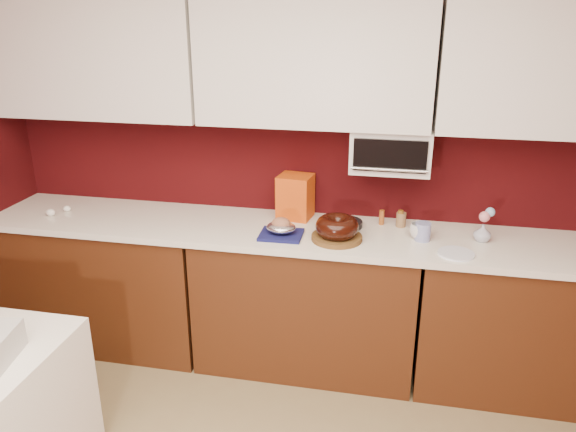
# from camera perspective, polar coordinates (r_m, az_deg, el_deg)

# --- Properties ---
(wall_back) EXTENTS (4.00, 0.02, 2.50)m
(wall_back) POSITION_cam_1_polar(r_m,az_deg,el_deg) (3.50, 2.95, 5.73)
(wall_back) COLOR #390709
(wall_back) RESTS_ON floor
(base_cabinet_left) EXTENTS (1.31, 0.58, 0.86)m
(base_cabinet_left) POSITION_cam_1_polar(r_m,az_deg,el_deg) (3.94, -17.67, -6.28)
(base_cabinet_left) COLOR #48220E
(base_cabinet_left) RESTS_ON floor
(base_cabinet_center) EXTENTS (1.31, 0.58, 0.86)m
(base_cabinet_center) POSITION_cam_1_polar(r_m,az_deg,el_deg) (3.52, 1.92, -8.57)
(base_cabinet_center) COLOR #48220E
(base_cabinet_center) RESTS_ON floor
(base_cabinet_right) EXTENTS (1.31, 0.58, 0.86)m
(base_cabinet_right) POSITION_cam_1_polar(r_m,az_deg,el_deg) (3.58, 23.78, -9.96)
(base_cabinet_right) COLOR #48220E
(base_cabinet_right) RESTS_ON floor
(countertop) EXTENTS (4.00, 0.62, 0.04)m
(countertop) POSITION_cam_1_polar(r_m,az_deg,el_deg) (3.33, 2.01, -1.79)
(countertop) COLOR white
(countertop) RESTS_ON base_cabinet_center
(upper_cabinet_left) EXTENTS (1.31, 0.33, 0.70)m
(upper_cabinet_left) POSITION_cam_1_polar(r_m,az_deg,el_deg) (3.69, -19.01, 14.92)
(upper_cabinet_left) COLOR white
(upper_cabinet_left) RESTS_ON wall_back
(upper_cabinet_center) EXTENTS (1.31, 0.33, 0.70)m
(upper_cabinet_center) POSITION_cam_1_polar(r_m,az_deg,el_deg) (3.23, 2.68, 15.32)
(upper_cabinet_center) COLOR white
(upper_cabinet_center) RESTS_ON wall_back
(upper_cabinet_right) EXTENTS (1.31, 0.33, 0.70)m
(upper_cabinet_right) POSITION_cam_1_polar(r_m,az_deg,el_deg) (3.30, 26.88, 13.32)
(upper_cabinet_right) COLOR white
(upper_cabinet_right) RESTS_ON wall_back
(toaster_oven) EXTENTS (0.45, 0.30, 0.25)m
(toaster_oven) POSITION_cam_1_polar(r_m,az_deg,el_deg) (3.29, 10.41, 6.71)
(toaster_oven) COLOR white
(toaster_oven) RESTS_ON upper_cabinet_center
(toaster_oven_door) EXTENTS (0.40, 0.02, 0.18)m
(toaster_oven_door) POSITION_cam_1_polar(r_m,az_deg,el_deg) (3.14, 10.31, 6.03)
(toaster_oven_door) COLOR black
(toaster_oven_door) RESTS_ON toaster_oven
(toaster_oven_handle) EXTENTS (0.42, 0.02, 0.02)m
(toaster_oven_handle) POSITION_cam_1_polar(r_m,az_deg,el_deg) (3.14, 10.22, 4.64)
(toaster_oven_handle) COLOR silver
(toaster_oven_handle) RESTS_ON toaster_oven
(cake_base) EXTENTS (0.36, 0.36, 0.03)m
(cake_base) POSITION_cam_1_polar(r_m,az_deg,el_deg) (3.19, 4.97, -2.20)
(cake_base) COLOR brown
(cake_base) RESTS_ON countertop
(bundt_cake) EXTENTS (0.31, 0.31, 0.10)m
(bundt_cake) POSITION_cam_1_polar(r_m,az_deg,el_deg) (3.17, 5.01, -1.09)
(bundt_cake) COLOR black
(bundt_cake) RESTS_ON cake_base
(navy_towel) EXTENTS (0.25, 0.21, 0.02)m
(navy_towel) POSITION_cam_1_polar(r_m,az_deg,el_deg) (3.23, -0.70, -1.92)
(navy_towel) COLOR #15174F
(navy_towel) RESTS_ON countertop
(foil_ham_nest) EXTENTS (0.21, 0.20, 0.06)m
(foil_ham_nest) POSITION_cam_1_polar(r_m,az_deg,el_deg) (3.21, -0.71, -1.16)
(foil_ham_nest) COLOR white
(foil_ham_nest) RESTS_ON navy_towel
(roasted_ham) EXTENTS (0.14, 0.13, 0.07)m
(roasted_ham) POSITION_cam_1_polar(r_m,az_deg,el_deg) (3.20, -0.71, -0.75)
(roasted_ham) COLOR #A16649
(roasted_ham) RESTS_ON foil_ham_nest
(pandoro_box) EXTENTS (0.22, 0.21, 0.27)m
(pandoro_box) POSITION_cam_1_polar(r_m,az_deg,el_deg) (3.48, 0.75, 1.98)
(pandoro_box) COLOR red
(pandoro_box) RESTS_ON countertop
(dark_pan) EXTENTS (0.23, 0.23, 0.04)m
(dark_pan) POSITION_cam_1_polar(r_m,az_deg,el_deg) (3.39, 5.84, -0.78)
(dark_pan) COLOR black
(dark_pan) RESTS_ON countertop
(coffee_mug) EXTENTS (0.14, 0.14, 0.11)m
(coffee_mug) POSITION_cam_1_polar(r_m,az_deg,el_deg) (3.27, 13.25, -1.34)
(coffee_mug) COLOR silver
(coffee_mug) RESTS_ON countertop
(blue_jar) EXTENTS (0.10, 0.10, 0.10)m
(blue_jar) POSITION_cam_1_polar(r_m,az_deg,el_deg) (3.25, 13.53, -1.55)
(blue_jar) COLOR navy
(blue_jar) RESTS_ON countertop
(flower_vase) EXTENTS (0.08, 0.08, 0.12)m
(flower_vase) POSITION_cam_1_polar(r_m,az_deg,el_deg) (3.33, 19.16, -1.52)
(flower_vase) COLOR #A9AFC0
(flower_vase) RESTS_ON countertop
(flower_pink) EXTENTS (0.06, 0.06, 0.06)m
(flower_pink) POSITION_cam_1_polar(r_m,az_deg,el_deg) (3.30, 19.34, -0.06)
(flower_pink) COLOR pink
(flower_pink) RESTS_ON flower_vase
(flower_blue) EXTENTS (0.05, 0.05, 0.05)m
(flower_blue) POSITION_cam_1_polar(r_m,az_deg,el_deg) (3.31, 19.86, 0.37)
(flower_blue) COLOR #8BB7DE
(flower_blue) RESTS_ON flower_vase
(china_plate) EXTENTS (0.23, 0.23, 0.01)m
(china_plate) POSITION_cam_1_polar(r_m,az_deg,el_deg) (3.13, 16.71, -3.68)
(china_plate) COLOR white
(china_plate) RESTS_ON countertop
(amber_bottle) EXTENTS (0.04, 0.04, 0.09)m
(amber_bottle) POSITION_cam_1_polar(r_m,az_deg,el_deg) (3.44, 9.49, -0.14)
(amber_bottle) COLOR #92491A
(amber_bottle) RESTS_ON countertop
(paper_cup) EXTENTS (0.07, 0.07, 0.09)m
(paper_cup) POSITION_cam_1_polar(r_m,az_deg,el_deg) (3.43, 11.41, -0.36)
(paper_cup) COLOR brown
(paper_cup) RESTS_ON countertop
(egg_left) EXTENTS (0.07, 0.06, 0.05)m
(egg_left) POSITION_cam_1_polar(r_m,az_deg,el_deg) (3.84, -22.97, 0.33)
(egg_left) COLOR white
(egg_left) RESTS_ON countertop
(egg_right) EXTENTS (0.06, 0.05, 0.04)m
(egg_right) POSITION_cam_1_polar(r_m,az_deg,el_deg) (3.89, -21.54, 0.70)
(egg_right) COLOR white
(egg_right) RESTS_ON countertop
(amber_bottle_tall) EXTENTS (0.04, 0.04, 0.11)m
(amber_bottle_tall) POSITION_cam_1_polar(r_m,az_deg,el_deg) (3.41, 11.33, -0.28)
(amber_bottle_tall) COLOR brown
(amber_bottle_tall) RESTS_ON countertop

